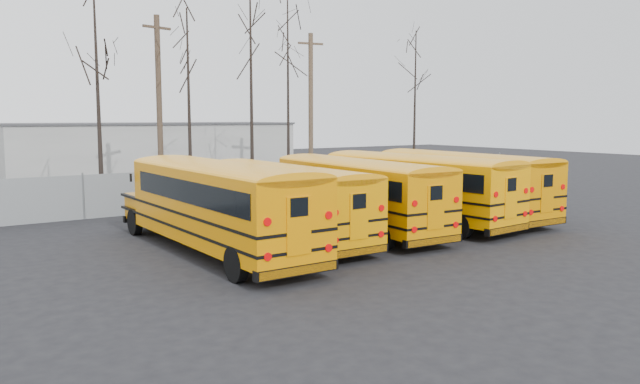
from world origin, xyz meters
TOP-DOWN VIEW (x-y plane):
  - ground at (0.00, 0.00)m, footprint 120.00×120.00m
  - fence at (0.00, 12.00)m, footprint 40.00×0.04m
  - distant_building at (2.00, 32.00)m, footprint 22.00×8.00m
  - bus_a at (-6.12, 2.01)m, footprint 2.69×11.31m
  - bus_b at (-3.18, 2.68)m, footprint 2.40×10.32m
  - bus_c at (0.17, 2.66)m, footprint 3.00×10.74m
  - bus_d at (3.38, 2.76)m, footprint 3.31×11.00m
  - bus_e at (6.32, 2.92)m, footprint 2.90×10.89m
  - utility_pole_left at (-2.42, 17.40)m, footprint 1.77×0.64m
  - utility_pole_right at (8.10, 17.88)m, footprint 1.78×0.38m
  - tree_1 at (-6.43, 14.85)m, footprint 0.26×0.26m
  - tree_2 at (-1.97, 14.19)m, footprint 0.26×0.26m
  - tree_3 at (1.63, 14.04)m, footprint 0.26×0.26m
  - tree_4 at (5.81, 17.01)m, footprint 0.26×0.26m
  - tree_5 at (14.62, 14.90)m, footprint 0.26×0.26m

SIDE VIEW (x-z plane):
  - ground at x=0.00m, z-range 0.00..0.00m
  - fence at x=0.00m, z-range 0.00..2.00m
  - bus_b at x=-3.18m, z-range 0.25..3.13m
  - bus_c at x=0.17m, z-range 0.25..3.23m
  - bus_e at x=6.32m, z-range 0.26..3.28m
  - bus_d at x=3.38m, z-range 0.26..3.30m
  - bus_a at x=-6.12m, z-range 0.27..3.43m
  - distant_building at x=2.00m, z-range 0.00..4.00m
  - tree_2 at x=-1.97m, z-range 0.00..10.15m
  - utility_pole_right at x=8.10m, z-range 0.14..10.15m
  - tree_5 at x=14.62m, z-range 0.00..10.33m
  - utility_pole_left at x=-2.42m, z-range 0.14..10.31m
  - tree_1 at x=-6.43m, z-range 0.00..10.67m
  - tree_3 at x=1.63m, z-range 0.00..12.00m
  - tree_4 at x=5.81m, z-range 0.00..12.57m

